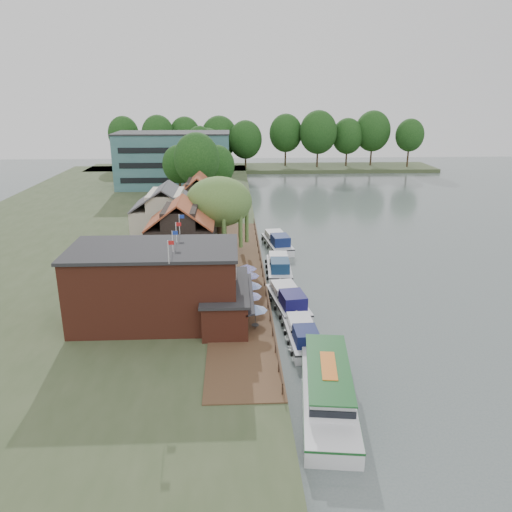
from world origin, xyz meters
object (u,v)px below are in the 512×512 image
object	(u,v)px
cruiser_0	(302,332)
willow	(219,217)
umbrella_0	(255,317)
tour_boat	(328,387)
umbrella_3	(248,282)
cottage_a	(181,234)
hotel_block	(174,160)
swan	(308,372)
umbrella_1	(249,303)
cruiser_3	(277,240)
cruiser_2	(279,265)
cottage_c	(199,202)
umbrella_4	(247,274)
cruiser_1	(288,298)
cottage_b	(167,215)
umbrella_2	(252,292)
pub	(177,284)

from	to	relation	value
cruiser_0	willow	bearing A→B (deg)	106.28
umbrella_0	tour_boat	distance (m)	11.46
willow	umbrella_3	bearing A→B (deg)	-76.26
cottage_a	tour_boat	size ratio (longest dim) A/B	0.64
hotel_block	swan	xyz separation A→B (m)	(19.17, -79.72, -6.93)
hotel_block	umbrella_1	world-z (taller)	hotel_block
cottage_a	cruiser_3	size ratio (longest dim) A/B	0.84
cottage_a	umbrella_3	world-z (taller)	cottage_a
hotel_block	cruiser_2	xyz separation A→B (m)	(18.96, -56.15, -5.94)
cruiser_3	umbrella_0	bearing A→B (deg)	-107.02
tour_boat	swan	distance (m)	4.41
hotel_block	tour_boat	distance (m)	86.40
cottage_c	umbrella_0	size ratio (longest dim) A/B	3.58
umbrella_3	umbrella_4	xyz separation A→B (m)	(-0.06, 2.24, 0.00)
cottage_a	willow	size ratio (longest dim) A/B	0.82
cottage_c	umbrella_0	world-z (taller)	cottage_c
willow	cruiser_1	bearing A→B (deg)	-64.65
cruiser_2	cruiser_3	distance (m)	10.77
cottage_c	willow	world-z (taller)	willow
cruiser_1	cottage_b	bearing A→B (deg)	117.61
cottage_a	umbrella_1	distance (m)	16.56
umbrella_2	swan	size ratio (longest dim) A/B	5.40
cruiser_0	swan	world-z (taller)	cruiser_0
cruiser_0	cruiser_1	distance (m)	7.69
umbrella_1	umbrella_4	world-z (taller)	same
umbrella_4	cottage_b	bearing A→B (deg)	123.35
pub	willow	size ratio (longest dim) A/B	1.92
cottage_b	umbrella_0	xyz separation A→B (m)	(11.22, -27.48, -2.96)
cruiser_0	tour_boat	xyz separation A→B (m)	(0.59, -9.44, 0.36)
umbrella_0	hotel_block	bearing A→B (deg)	101.70
tour_boat	hotel_block	bearing A→B (deg)	110.41
cruiser_2	cruiser_1	bearing A→B (deg)	-87.95
swan	tour_boat	bearing A→B (deg)	-78.39
hotel_block	cottage_a	xyz separation A→B (m)	(7.00, -56.00, -1.90)
hotel_block	umbrella_1	xyz separation A→B (m)	(14.78, -70.32, -4.86)
umbrella_4	cruiser_0	size ratio (longest dim) A/B	0.26
hotel_block	umbrella_0	bearing A→B (deg)	-78.30
willow	swan	bearing A→B (deg)	-75.05
cruiser_0	cruiser_1	bearing A→B (deg)	91.12
pub	hotel_block	size ratio (longest dim) A/B	0.79
cottage_b	cottage_c	size ratio (longest dim) A/B	1.13
umbrella_2	tour_boat	bearing A→B (deg)	-73.17
umbrella_1	willow	bearing A→B (deg)	99.64
cottage_b	cruiser_2	xyz separation A→B (m)	(14.96, -10.15, -4.04)
cruiser_3	swan	world-z (taller)	cruiser_3
cruiser_0	umbrella_1	bearing A→B (deg)	136.18
umbrella_0	cruiser_2	xyz separation A→B (m)	(3.74, 17.33, -1.08)
umbrella_4	swan	size ratio (longest dim) A/B	5.40
cottage_a	cruiser_0	distance (m)	22.61
cruiser_1	cottage_a	bearing A→B (deg)	129.88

